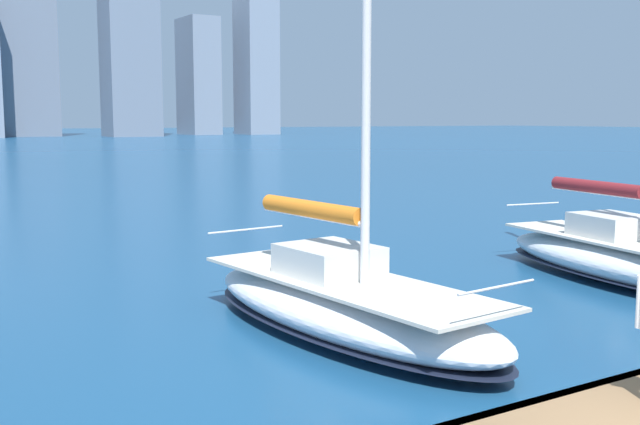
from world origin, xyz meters
name	(u,v)px	position (x,y,z in m)	size (l,w,h in m)	color
sailboat_maroon	(623,255)	(-8.68, -6.73, 0.64)	(3.57, 8.05, 12.13)	silver
sailboat_orange	(343,300)	(-0.55, -6.55, 0.61)	(3.17, 7.84, 10.28)	white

